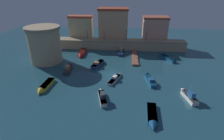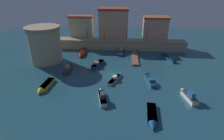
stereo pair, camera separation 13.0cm
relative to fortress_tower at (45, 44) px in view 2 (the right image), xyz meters
The scene contains 21 objects.
ground_plane 20.57m from the fortress_tower, 19.47° to the right, with size 104.67×104.67×0.00m, color #1E4756.
quay_wall 22.98m from the fortress_tower, 34.08° to the left, with size 44.36×4.18×3.08m.
old_town_backdrop 26.11m from the fortress_tower, 41.52° to the left, with size 33.59×5.93×9.69m.
fortress_tower is the anchor object (origin of this frame).
pier_dock 25.46m from the fortress_tower, 10.97° to the left, with size 1.73×12.06×0.70m.
quay_lamp_0 15.60m from the fortress_tower, 54.74° to the left, with size 0.32×0.32×3.27m.
quay_lamp_1 19.36m from the fortress_tower, 41.13° to the left, with size 0.32×0.32×3.60m.
quay_lamp_2 25.26m from the fortress_tower, 30.28° to the left, with size 0.32×0.32×3.84m.
quay_lamp_3 31.09m from the fortress_tower, 24.18° to the left, with size 0.32×0.32×3.69m.
moored_boat_0 9.91m from the fortress_tower, 31.17° to the right, with size 2.14×6.16×1.83m.
moored_boat_1 22.86m from the fortress_tower, 24.17° to the left, with size 1.76×7.39×2.82m.
moored_boat_2 29.09m from the fortress_tower, 17.87° to the right, with size 2.42×6.93×1.46m.
moored_boat_3 34.22m from the fortress_tower, ahead, with size 4.47×6.92×1.25m.
moored_boat_4 22.24m from the fortress_tower, 24.15° to the right, with size 3.34×6.28×1.33m.
moored_boat_5 15.79m from the fortress_tower, 69.37° to the right, with size 1.86×6.50×1.44m.
moored_boat_6 24.81m from the fortress_tower, 43.45° to the right, with size 2.55×6.03×1.87m.
moored_boat_7 11.22m from the fortress_tower, 34.89° to the left, with size 2.14×7.45×3.34m.
moored_boat_8 34.73m from the fortress_tower, 39.65° to the right, with size 1.98×6.68×1.50m.
moored_boat_9 15.51m from the fortress_tower, ahead, with size 3.36×6.36×1.72m.
moored_boat_10 37.47m from the fortress_tower, 24.10° to the right, with size 2.48×5.66×3.33m.
mooring_buoy_0 14.01m from the fortress_tower, 18.73° to the right, with size 0.70×0.70×0.70m, color #EA4C19.
Camera 2 is at (3.21, -38.26, 19.56)m, focal length 28.76 mm.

